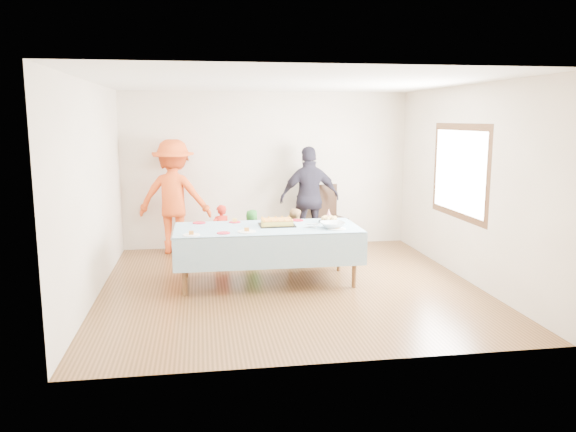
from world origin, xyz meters
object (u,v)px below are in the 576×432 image
dining_chair (328,213)px  adult_left (174,197)px  birthday_cake (277,223)px  party_table (267,231)px

dining_chair → adult_left: bearing=164.4°
birthday_cake → dining_chair: 2.28m
party_table → adult_left: size_ratio=1.31×
party_table → birthday_cake: size_ratio=5.10×
party_table → dining_chair: (1.32, 2.04, -0.12)m
birthday_cake → dining_chair: dining_chair is taller
birthday_cake → dining_chair: (1.17, 1.95, -0.21)m
party_table → dining_chair: bearing=57.1°
party_table → adult_left: 2.42m
dining_chair → adult_left: adult_left is taller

